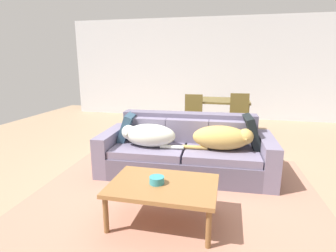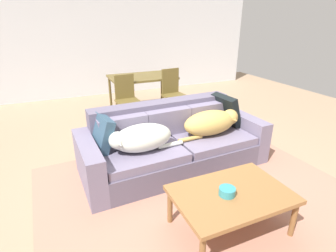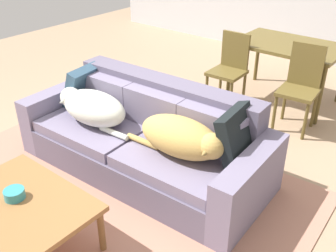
% 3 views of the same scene
% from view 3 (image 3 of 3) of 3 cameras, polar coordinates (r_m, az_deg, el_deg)
% --- Properties ---
extents(ground_plane, '(10.00, 10.00, 0.00)m').
position_cam_3_polar(ground_plane, '(3.85, -2.72, -5.88)').
color(ground_plane, '#A18366').
extents(area_rug, '(3.50, 3.31, 0.01)m').
position_cam_3_polar(area_rug, '(3.37, -13.69, -12.65)').
color(area_rug, '#AC7560').
rests_on(area_rug, ground).
extents(couch, '(2.41, 1.08, 0.81)m').
position_cam_3_polar(couch, '(3.69, -3.08, -1.95)').
color(couch, '#5D566B').
rests_on(couch, ground).
extents(dog_on_left_cushion, '(0.88, 0.42, 0.31)m').
position_cam_3_polar(dog_on_left_cushion, '(3.75, -10.98, 2.71)').
color(dog_on_left_cushion, silver).
rests_on(dog_on_left_cushion, couch).
extents(dog_on_right_cushion, '(0.92, 0.41, 0.32)m').
position_cam_3_polar(dog_on_right_cushion, '(3.19, 2.14, -1.70)').
color(dog_on_right_cushion, tan).
rests_on(dog_on_right_cushion, couch).
extents(throw_pillow_by_left_arm, '(0.29, 0.44, 0.43)m').
position_cam_3_polar(throw_pillow_by_left_arm, '(4.16, -12.32, 5.69)').
color(throw_pillow_by_left_arm, '#304C62').
rests_on(throw_pillow_by_left_arm, couch).
extents(throw_pillow_by_right_arm, '(0.27, 0.47, 0.46)m').
position_cam_3_polar(throw_pillow_by_right_arm, '(3.16, 10.08, -1.65)').
color(throw_pillow_by_right_arm, black).
rests_on(throw_pillow_by_right_arm, couch).
extents(coffee_table, '(1.04, 0.70, 0.41)m').
position_cam_3_polar(coffee_table, '(3.01, -20.38, -10.77)').
color(coffee_table, olive).
rests_on(coffee_table, ground).
extents(bowl_on_coffee_table, '(0.15, 0.15, 0.07)m').
position_cam_3_polar(bowl_on_coffee_table, '(3.00, -21.41, -9.18)').
color(bowl_on_coffee_table, teal).
rests_on(bowl_on_coffee_table, coffee_table).
extents(dining_table, '(1.28, 0.87, 0.75)m').
position_cam_3_polar(dining_table, '(5.15, 17.14, 10.60)').
color(dining_table, brown).
rests_on(dining_table, ground).
extents(dining_chair_near_left, '(0.41, 0.41, 0.90)m').
position_cam_3_polar(dining_chair_near_left, '(4.92, 8.98, 8.53)').
color(dining_chair_near_left, brown).
rests_on(dining_chair_near_left, ground).
extents(dining_chair_near_right, '(0.44, 0.44, 0.95)m').
position_cam_3_polar(dining_chair_near_right, '(4.54, 18.74, 5.83)').
color(dining_chair_near_right, brown).
rests_on(dining_chair_near_right, ground).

